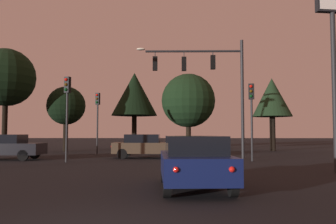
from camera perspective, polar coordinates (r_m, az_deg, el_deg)
ground_plane at (r=30.15m, az=-0.71°, el=-6.49°), size 168.00×168.00×0.00m
traffic_signal_mast_arm at (r=22.66m, az=6.70°, el=5.82°), size 6.84×0.45×7.55m
traffic_light_corner_left at (r=20.25m, az=-16.04°, el=1.59°), size 0.36×0.38×4.73m
traffic_light_corner_right at (r=20.73m, az=13.38°, el=0.92°), size 0.36×0.38×4.45m
traffic_light_median at (r=27.17m, az=-11.36°, el=0.17°), size 0.35×0.38×4.66m
car_nearside_lane at (r=10.28m, az=4.27°, el=-7.94°), size 2.14×4.28×1.52m
car_crossing_left at (r=23.45m, az=-24.97°, el=-5.09°), size 4.57×1.88×1.52m
car_crossing_right at (r=22.75m, az=-3.87°, el=-5.47°), size 4.10×1.87×1.52m
store_sign_illuminated at (r=16.35m, az=25.19°, el=10.77°), size 1.42×0.48×7.61m
tree_behind_sign at (r=32.15m, az=-16.19°, el=0.94°), size 3.36×3.36×5.69m
tree_left_far at (r=35.46m, az=-5.46°, el=2.85°), size 4.57×4.57×7.66m
tree_center_horizon at (r=33.43m, az=16.49°, el=2.20°), size 3.57×3.57×6.62m
tree_right_cluster at (r=33.01m, az=3.32°, el=1.84°), size 5.03×5.03×7.17m
tree_lot_edge at (r=31.54m, az=-24.78°, el=5.07°), size 4.69×4.69×8.47m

